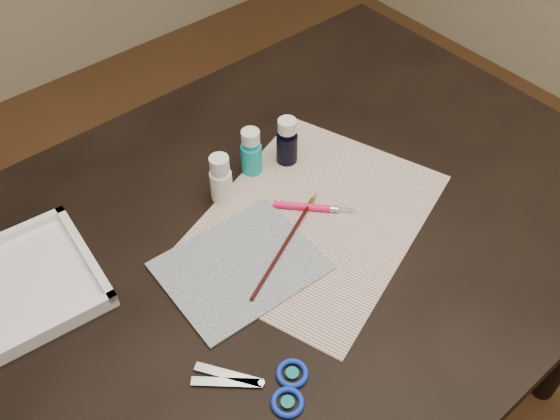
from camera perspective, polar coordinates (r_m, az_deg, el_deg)
ground at (r=1.72m, az=0.00°, el=-18.64°), size 3.50×3.50×0.02m
table at (r=1.38m, az=0.00°, el=-12.09°), size 1.30×0.90×0.75m
paper at (r=1.09m, az=3.07°, el=-0.80°), size 0.53×0.47×0.00m
canvas at (r=1.02m, az=-3.63°, el=-5.12°), size 0.25×0.21×0.00m
paint_bottle_white at (r=1.09m, az=-5.44°, el=2.89°), size 0.05×0.05×0.10m
paint_bottle_cyan at (r=1.14m, az=-2.65°, el=5.36°), size 0.05×0.05×0.09m
paint_bottle_navy at (r=1.16m, az=0.64°, el=6.32°), size 0.05×0.05×0.10m
paintbrush at (r=1.04m, az=0.63°, el=-2.90°), size 0.24×0.11×0.01m
craft_knife at (r=1.10m, az=3.26°, el=0.22°), size 0.11×0.12×0.01m
scissors at (r=0.90m, az=-2.81°, el=-15.78°), size 0.20×0.19×0.01m
palette_tray at (r=1.06m, az=-22.53°, el=-6.31°), size 0.25×0.25×0.03m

